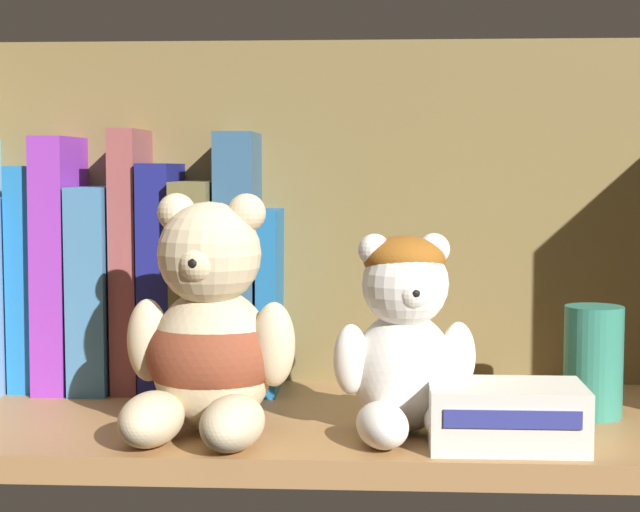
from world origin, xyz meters
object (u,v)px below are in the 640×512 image
(book_7, at_px, (167,275))
(teddy_bear_larger, at_px, (210,339))
(book_3, at_px, (37,275))
(book_6, at_px, (136,258))
(book_10, at_px, (272,298))
(book_4, at_px, (67,262))
(pillar_candle, at_px, (593,361))
(small_product_box, at_px, (506,415))
(book_5, at_px, (103,286))
(book_2, at_px, (10,291))
(book_9, at_px, (241,261))
(book_8, at_px, (202,284))
(teddy_bear_smaller, at_px, (406,340))

(book_7, xyz_separation_m, teddy_bear_larger, (0.07, -0.17, -0.03))
(book_3, height_order, book_6, book_6)
(book_7, bearing_deg, book_10, 0.00)
(book_6, bearing_deg, book_4, 180.00)
(pillar_candle, bearing_deg, small_product_box, -129.84)
(book_4, distance_m, book_5, 0.04)
(book_2, bearing_deg, book_6, 0.00)
(book_5, bearing_deg, book_9, 0.00)
(book_3, relative_size, book_8, 1.07)
(book_4, relative_size, book_5, 1.24)
(book_5, bearing_deg, book_4, 180.00)
(book_2, bearing_deg, pillar_candle, -11.28)
(book_10, distance_m, small_product_box, 0.28)
(teddy_bear_larger, bearing_deg, book_4, 133.25)
(book_3, bearing_deg, teddy_bear_larger, -42.08)
(book_4, relative_size, book_7, 1.12)
(teddy_bear_larger, distance_m, teddy_bear_smaller, 0.14)
(pillar_candle, bearing_deg, book_6, 165.46)
(book_3, bearing_deg, book_8, 0.00)
(teddy_bear_smaller, bearing_deg, book_9, 131.33)
(book_2, height_order, teddy_bear_smaller, book_2)
(book_6, height_order, teddy_bear_larger, book_6)
(book_8, bearing_deg, book_2, 180.00)
(book_4, relative_size, teddy_bear_smaller, 1.51)
(book_4, height_order, book_6, book_6)
(teddy_bear_larger, bearing_deg, book_6, 119.26)
(book_7, xyz_separation_m, pillar_candle, (0.36, -0.10, -0.06))
(book_4, distance_m, teddy_bear_smaller, 0.35)
(book_3, height_order, teddy_bear_smaller, book_3)
(book_2, relative_size, book_5, 0.94)
(book_3, distance_m, book_9, 0.19)
(book_5, distance_m, book_6, 0.04)
(book_3, xyz_separation_m, book_5, (0.06, 0.00, -0.01))
(book_3, bearing_deg, book_5, 0.00)
(book_10, height_order, small_product_box, book_10)
(book_10, height_order, teddy_bear_larger, teddy_bear_larger)
(book_6, relative_size, book_7, 1.15)
(book_7, xyz_separation_m, teddy_bear_smaller, (0.21, -0.16, -0.03))
(book_6, distance_m, book_7, 0.03)
(teddy_bear_larger, xyz_separation_m, small_product_box, (0.22, -0.03, -0.05))
(book_5, height_order, book_6, book_6)
(book_3, distance_m, pillar_candle, 0.49)
(teddy_bear_larger, height_order, pillar_candle, teddy_bear_larger)
(book_5, distance_m, pillar_candle, 0.43)
(book_4, distance_m, book_8, 0.13)
(book_2, distance_m, book_3, 0.03)
(book_9, distance_m, teddy_bear_larger, 0.17)
(book_9, xyz_separation_m, pillar_candle, (0.29, -0.10, -0.07))
(book_9, height_order, book_10, book_9)
(book_2, xyz_separation_m, book_3, (0.02, 0.00, 0.01))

